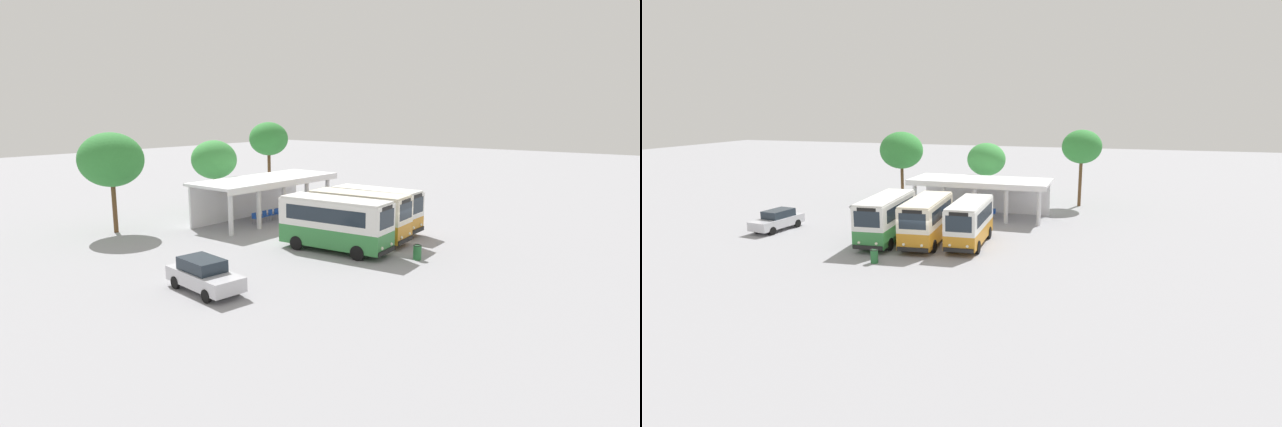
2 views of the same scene
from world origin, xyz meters
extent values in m
plane|color=#939399|center=(0.00, 0.00, 0.00)|extent=(180.00, 180.00, 0.00)
cylinder|color=black|center=(-2.16, -0.03, 0.45)|extent=(0.30, 0.92, 0.90)
cylinder|color=black|center=(-4.28, -0.21, 0.45)|extent=(0.30, 0.92, 0.90)
cylinder|color=black|center=(-2.54, 4.34, 0.45)|extent=(0.30, 0.92, 0.90)
cylinder|color=black|center=(-4.66, 4.16, 0.45)|extent=(0.30, 0.92, 0.90)
cube|color=#337F3D|center=(-3.41, 2.07, 0.98)|extent=(2.83, 7.25, 1.19)
cube|color=silver|center=(-3.41, 2.07, 2.40)|extent=(2.83, 7.25, 1.66)
cube|color=silver|center=(-3.41, 2.07, 3.29)|extent=(2.74, 7.03, 0.12)
cube|color=black|center=(-3.11, -1.49, 0.52)|extent=(2.12, 0.28, 0.28)
cube|color=#1E2833|center=(-3.11, -1.45, 2.45)|extent=(1.83, 0.21, 1.08)
cube|color=black|center=(-3.11, -1.45, 3.11)|extent=(1.34, 0.16, 0.24)
cube|color=#1E2833|center=(-2.32, 2.26, 2.45)|extent=(0.52, 5.65, 0.91)
cube|color=#1E2833|center=(-4.52, 2.07, 2.45)|extent=(0.52, 5.65, 0.91)
sphere|color=#EAEACC|center=(-2.50, -1.43, 0.83)|extent=(0.20, 0.20, 0.20)
sphere|color=#EAEACC|center=(-3.72, -1.53, 0.83)|extent=(0.20, 0.20, 0.20)
cylinder|color=black|center=(0.91, 0.38, 0.45)|extent=(0.30, 0.92, 0.90)
cylinder|color=black|center=(-1.25, 0.19, 0.45)|extent=(0.30, 0.92, 0.90)
cylinder|color=black|center=(0.54, 4.57, 0.45)|extent=(0.30, 0.92, 0.90)
cylinder|color=black|center=(-1.62, 4.38, 0.45)|extent=(0.30, 0.92, 0.90)
cube|color=orange|center=(-0.36, 2.38, 0.96)|extent=(2.85, 6.96, 1.16)
cube|color=beige|center=(-0.36, 2.38, 2.37)|extent=(2.85, 6.96, 1.64)
cube|color=beige|center=(-0.36, 2.38, 3.24)|extent=(2.77, 6.75, 0.12)
cube|color=black|center=(-0.05, -1.03, 0.52)|extent=(2.15, 0.29, 0.28)
cube|color=#1E2833|center=(-0.06, -0.99, 2.42)|extent=(1.85, 0.21, 1.07)
cube|color=black|center=(-0.06, -0.99, 3.06)|extent=(1.36, 0.17, 0.24)
cube|color=#1E2833|center=(0.75, 2.58, 2.42)|extent=(0.52, 5.41, 0.90)
cube|color=#1E2833|center=(-1.48, 2.38, 2.42)|extent=(0.52, 5.41, 0.90)
sphere|color=#EAEACC|center=(0.56, -0.97, 0.83)|extent=(0.20, 0.20, 0.20)
sphere|color=#EAEACC|center=(-0.68, -1.08, 0.83)|extent=(0.20, 0.20, 0.20)
cylinder|color=black|center=(3.84, 1.02, 0.45)|extent=(0.27, 0.91, 0.90)
cylinder|color=black|center=(1.78, 0.91, 0.45)|extent=(0.27, 0.91, 0.90)
cylinder|color=black|center=(3.62, 5.05, 0.45)|extent=(0.27, 0.91, 0.90)
cylinder|color=black|center=(1.55, 4.94, 0.45)|extent=(0.27, 0.91, 0.90)
cube|color=orange|center=(2.70, 2.98, 0.89)|extent=(2.52, 6.62, 1.02)
cube|color=silver|center=(2.70, 2.98, 2.23)|extent=(2.52, 6.62, 1.65)
cube|color=silver|center=(2.70, 2.98, 3.11)|extent=(2.45, 6.42, 0.12)
cube|color=black|center=(2.88, -0.30, 0.52)|extent=(2.06, 0.21, 0.28)
cube|color=#1E2833|center=(2.88, -0.26, 2.28)|extent=(1.78, 0.15, 1.07)
cube|color=black|center=(2.88, -0.26, 2.93)|extent=(1.30, 0.12, 0.24)
cube|color=#1E2833|center=(3.76, 3.14, 2.28)|extent=(0.33, 5.20, 0.91)
cube|color=#1E2833|center=(1.62, 3.02, 2.28)|extent=(0.33, 5.20, 0.91)
sphere|color=#EAEACC|center=(3.47, -0.26, 0.83)|extent=(0.20, 0.20, 0.20)
sphere|color=#EAEACC|center=(2.28, -0.32, 0.83)|extent=(0.20, 0.20, 0.20)
cylinder|color=black|center=(-12.64, 1.09, 0.32)|extent=(0.26, 0.66, 0.64)
cylinder|color=black|center=(-14.29, 1.30, 0.32)|extent=(0.26, 0.66, 0.64)
cylinder|color=black|center=(-12.31, 3.82, 0.32)|extent=(0.26, 0.66, 0.64)
cylinder|color=black|center=(-13.95, 4.02, 0.32)|extent=(0.26, 0.66, 0.64)
cube|color=silver|center=(-13.30, 2.56, 0.67)|extent=(2.29, 4.62, 0.70)
cube|color=#1E2833|center=(-13.27, 2.78, 1.32)|extent=(1.77, 2.47, 0.60)
cylinder|color=silver|center=(-4.55, 10.30, 1.60)|extent=(0.36, 0.36, 3.20)
cylinder|color=silver|center=(-1.78, 10.30, 1.60)|extent=(0.36, 0.36, 3.20)
cylinder|color=silver|center=(0.99, 10.30, 1.60)|extent=(0.36, 0.36, 3.20)
cylinder|color=silver|center=(3.77, 10.30, 1.60)|extent=(0.36, 0.36, 3.20)
cylinder|color=silver|center=(6.54, 10.30, 1.60)|extent=(0.36, 0.36, 3.20)
cube|color=white|center=(0.99, 14.28, 1.60)|extent=(11.89, 0.20, 3.20)
cube|color=white|center=(0.99, 12.19, 3.30)|extent=(12.39, 4.88, 0.20)
cube|color=white|center=(0.99, 9.80, 3.06)|extent=(12.39, 0.10, 0.28)
cylinder|color=slate|center=(-0.58, 11.50, 0.22)|extent=(0.03, 0.03, 0.44)
cylinder|color=slate|center=(-0.93, 11.50, 0.22)|extent=(0.03, 0.03, 0.44)
cylinder|color=slate|center=(-0.59, 11.86, 0.22)|extent=(0.03, 0.03, 0.44)
cylinder|color=slate|center=(-0.94, 11.85, 0.22)|extent=(0.03, 0.03, 0.44)
cube|color=#1E4CB2|center=(-0.76, 11.68, 0.46)|extent=(0.45, 0.45, 0.04)
cube|color=#1E4CB2|center=(-0.76, 11.88, 0.66)|extent=(0.44, 0.05, 0.40)
cylinder|color=slate|center=(0.03, 11.51, 0.22)|extent=(0.03, 0.03, 0.44)
cylinder|color=slate|center=(-0.32, 11.51, 0.22)|extent=(0.03, 0.03, 0.44)
cylinder|color=slate|center=(0.02, 11.86, 0.22)|extent=(0.03, 0.03, 0.44)
cylinder|color=slate|center=(-0.33, 11.86, 0.22)|extent=(0.03, 0.03, 0.44)
cube|color=#1E4CB2|center=(-0.15, 11.68, 0.46)|extent=(0.45, 0.45, 0.04)
cube|color=#1E4CB2|center=(-0.15, 11.88, 0.66)|extent=(0.44, 0.05, 0.40)
cylinder|color=slate|center=(0.64, 11.56, 0.22)|extent=(0.03, 0.03, 0.44)
cylinder|color=slate|center=(0.29, 11.55, 0.22)|extent=(0.03, 0.03, 0.44)
cylinder|color=slate|center=(0.63, 11.91, 0.22)|extent=(0.03, 0.03, 0.44)
cylinder|color=slate|center=(0.28, 11.90, 0.22)|extent=(0.03, 0.03, 0.44)
cube|color=#1E4CB2|center=(0.46, 11.73, 0.46)|extent=(0.45, 0.45, 0.04)
cube|color=#1E4CB2|center=(0.45, 11.93, 0.66)|extent=(0.44, 0.05, 0.40)
cylinder|color=slate|center=(1.25, 11.50, 0.22)|extent=(0.03, 0.03, 0.44)
cylinder|color=slate|center=(0.89, 11.50, 0.22)|extent=(0.03, 0.03, 0.44)
cylinder|color=slate|center=(1.24, 11.86, 0.22)|extent=(0.03, 0.03, 0.44)
cylinder|color=slate|center=(0.89, 11.85, 0.22)|extent=(0.03, 0.03, 0.44)
cube|color=#1E4CB2|center=(1.07, 11.68, 0.46)|extent=(0.45, 0.45, 0.04)
cube|color=#1E4CB2|center=(1.06, 11.88, 0.66)|extent=(0.44, 0.05, 0.40)
cylinder|color=slate|center=(1.86, 11.43, 0.22)|extent=(0.03, 0.03, 0.44)
cylinder|color=slate|center=(1.50, 11.43, 0.22)|extent=(0.03, 0.03, 0.44)
cylinder|color=slate|center=(1.85, 11.78, 0.22)|extent=(0.03, 0.03, 0.44)
cylinder|color=slate|center=(1.50, 11.78, 0.22)|extent=(0.03, 0.03, 0.44)
cube|color=#1E4CB2|center=(1.68, 11.61, 0.46)|extent=(0.45, 0.45, 0.04)
cube|color=#1E4CB2|center=(1.67, 11.81, 0.66)|extent=(0.44, 0.05, 0.40)
cylinder|color=slate|center=(2.47, 11.52, 0.22)|extent=(0.03, 0.03, 0.44)
cylinder|color=slate|center=(2.11, 11.52, 0.22)|extent=(0.03, 0.03, 0.44)
cylinder|color=slate|center=(2.46, 11.87, 0.22)|extent=(0.03, 0.03, 0.44)
cylinder|color=slate|center=(2.11, 11.87, 0.22)|extent=(0.03, 0.03, 0.44)
cube|color=#1E4CB2|center=(2.29, 11.70, 0.46)|extent=(0.45, 0.45, 0.04)
cube|color=#1E4CB2|center=(2.28, 11.90, 0.66)|extent=(0.44, 0.05, 0.40)
cylinder|color=brown|center=(0.20, 17.42, 1.59)|extent=(0.32, 0.32, 3.17)
ellipsoid|color=green|center=(0.20, 17.42, 4.59)|extent=(3.80, 3.80, 3.23)
cylinder|color=brown|center=(9.18, 19.68, 2.22)|extent=(0.32, 0.32, 4.44)
ellipsoid|color=#338438|center=(9.18, 19.68, 5.89)|extent=(3.84, 3.84, 3.27)
cylinder|color=brown|center=(-8.99, 17.60, 1.77)|extent=(0.32, 0.32, 3.55)
ellipsoid|color=#338438|center=(-8.99, 17.60, 5.24)|extent=(4.50, 4.50, 3.83)
cylinder|color=#266633|center=(-1.92, -2.86, 0.42)|extent=(0.48, 0.48, 0.85)
torus|color=black|center=(-1.92, -2.86, 0.87)|extent=(0.49, 0.49, 0.06)
camera|label=1|loc=(-29.09, -17.01, 8.65)|focal=29.71mm
camera|label=2|loc=(12.27, -29.99, 9.82)|focal=27.80mm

